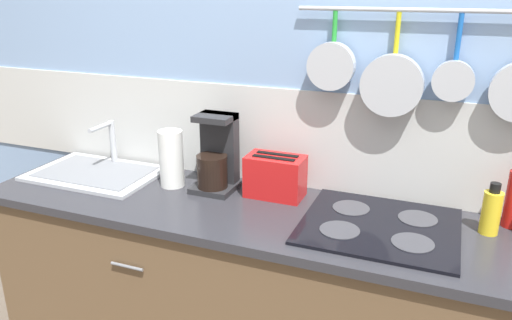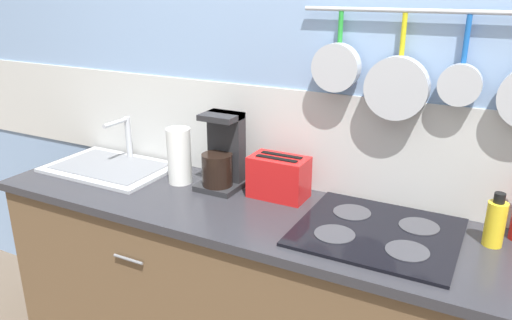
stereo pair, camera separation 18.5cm
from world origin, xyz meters
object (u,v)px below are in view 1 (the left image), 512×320
(toaster, at_px, (275,176))
(bottle_hot_sauce, at_px, (491,211))
(coffee_maker, at_px, (216,159))
(paper_towel_roll, at_px, (171,159))

(toaster, height_order, bottle_hot_sauce, bottle_hot_sauce)
(coffee_maker, bearing_deg, bottle_hot_sauce, -0.77)
(coffee_maker, relative_size, bottle_hot_sauce, 1.73)
(coffee_maker, bearing_deg, paper_towel_roll, -167.41)
(paper_towel_roll, bearing_deg, coffee_maker, 12.59)
(paper_towel_roll, relative_size, bottle_hot_sauce, 1.31)
(paper_towel_roll, xyz_separation_m, bottle_hot_sauce, (1.25, 0.03, -0.04))
(bottle_hot_sauce, bearing_deg, coffee_maker, 179.23)
(paper_towel_roll, bearing_deg, toaster, 7.41)
(paper_towel_roll, relative_size, coffee_maker, 0.76)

